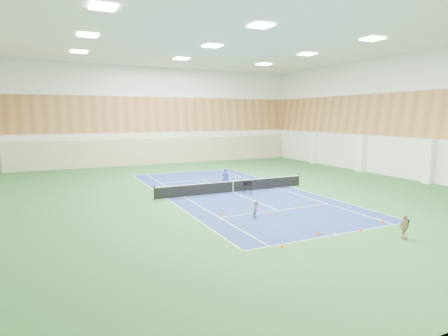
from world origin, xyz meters
The scene contains 20 objects.
ground centered at (0.00, 0.00, 0.00)m, with size 40.00×40.00×0.00m, color #285E2B.
room_shell centered at (0.00, 0.00, 6.00)m, with size 36.00×40.00×12.00m, color white, non-canonical shape.
wood_cladding centered at (0.00, 0.00, 8.00)m, with size 36.00×40.00×8.00m, color #AE7340, non-canonical shape.
ceiling_light_grid centered at (0.00, 0.00, 11.92)m, with size 21.40×25.40×0.06m, color white, non-canonical shape.
court_surface centered at (0.00, 0.00, 0.01)m, with size 10.97×23.77×0.01m, color navy.
tennis_balls_scatter centered at (0.00, 0.00, 0.05)m, with size 10.57×22.77×0.07m, color #B1CE23, non-canonical shape.
tennis_net centered at (0.00, 0.00, 0.55)m, with size 12.80×0.10×1.10m, color black, non-canonical shape.
back_curtain centered at (0.00, 19.75, 1.60)m, with size 35.40×0.16×3.20m, color #C6B793.
coach centered at (0.30, 2.05, 0.82)m, with size 0.60×0.39×1.63m, color #22349C.
child_court centered at (-2.16, -7.36, 0.52)m, with size 0.51×0.40×1.04m, color gray.
child_apron centered at (2.53, -13.80, 0.61)m, with size 0.71×0.30×1.21m, color tan.
ball_cart centered at (0.77, -1.03, 0.50)m, with size 0.58×0.58×1.00m, color black, non-canonical shape.
cone_svc_a centered at (-3.83, -5.90, 0.12)m, with size 0.21×0.21×0.23m, color #F24E0C.
cone_svc_b centered at (-1.08, -6.90, 0.11)m, with size 0.21×0.21×0.23m, color orange.
cone_svc_c centered at (1.42, -6.63, 0.13)m, with size 0.23×0.23×0.25m, color orange.
cone_svc_d centered at (3.11, -6.48, 0.11)m, with size 0.21×0.21×0.23m, color #FE660D.
cone_base_a centered at (-3.60, -12.20, 0.11)m, with size 0.21×0.21×0.23m, color orange.
cone_base_b centered at (-0.86, -11.44, 0.11)m, with size 0.20×0.20×0.22m, color #E8420C.
cone_base_c centered at (1.57, -11.94, 0.09)m, with size 0.17×0.17×0.19m, color #F4540C.
cone_base_d centered at (3.81, -11.36, 0.11)m, with size 0.20×0.20×0.22m, color red.
Camera 1 is at (-13.23, -26.14, 6.07)m, focal length 30.00 mm.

